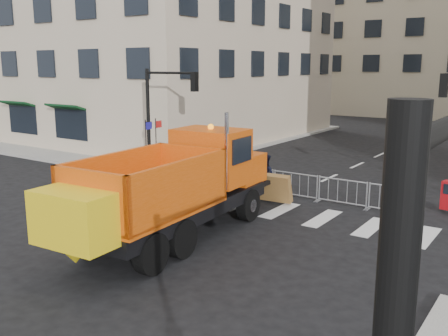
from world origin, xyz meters
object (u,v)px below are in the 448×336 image
Objects in this scene: plow_truck at (173,185)px; cop_c at (231,180)px; cop_a at (212,177)px; newspaper_box at (448,195)px; worker at (188,164)px; cop_b at (265,176)px.

plow_truck reaches higher than cop_c.
plow_truck is at bearing 110.98° from cop_a.
plow_truck reaches higher than cop_a.
plow_truck is at bearing -117.62° from newspaper_box.
plow_truck is 10.67m from newspaper_box.
worker is (-3.70, 1.79, -0.04)m from cop_c.
cop_a is at bearing -145.16° from newspaper_box.
cop_c is at bearing -142.88° from newspaper_box.
cop_a reaches higher than worker.
plow_truck is 5.27× the size of cop_c.
worker is at bearing -159.30° from newspaper_box.
worker is at bearing -61.33° from cop_c.
worker reaches higher than newspaper_box.
cop_c is 4.11m from worker.
cop_a is at bearing -33.05° from cop_c.
plow_truck is 7.90m from worker.
cop_c is 8.36m from newspaper_box.
newspaper_box is at bearing -42.87° from plow_truck.
cop_c is 1.83× the size of newspaper_box.
newspaper_box is at bearing -145.05° from cop_b.
cop_a reaches higher than cop_b.
newspaper_box is at bearing -156.76° from cop_a.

